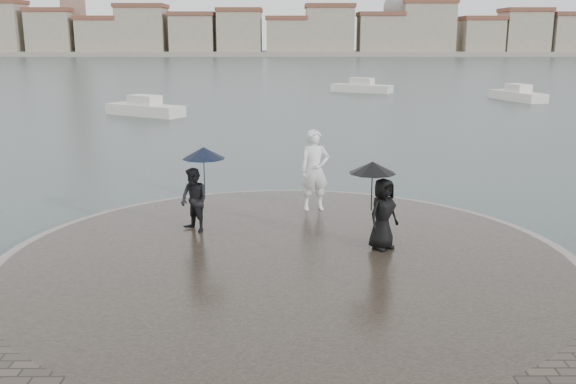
{
  "coord_description": "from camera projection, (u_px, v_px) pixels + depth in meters",
  "views": [
    {
      "loc": [
        -0.04,
        -9.59,
        4.95
      ],
      "look_at": [
        0.0,
        4.8,
        1.45
      ],
      "focal_mm": 40.0,
      "sensor_mm": 36.0,
      "label": 1
    }
  ],
  "objects": [
    {
      "name": "boats",
      "position": [
        355.0,
        97.0,
        50.03
      ],
      "size": [
        31.73,
        21.7,
        1.5
      ],
      "color": "silver",
      "rests_on": "ground"
    },
    {
      "name": "visitor_left",
      "position": [
        197.0,
        186.0,
        15.31
      ],
      "size": [
        1.24,
        1.09,
        2.04
      ],
      "color": "black",
      "rests_on": "quay_tip"
    },
    {
      "name": "quay_tip",
      "position": [
        288.0,
        263.0,
        13.85
      ],
      "size": [
        11.9,
        11.9,
        0.36
      ],
      "primitive_type": "cylinder",
      "color": "#2D261E",
      "rests_on": "ground"
    },
    {
      "name": "visitor_right",
      "position": [
        380.0,
        200.0,
        14.02
      ],
      "size": [
        1.23,
        1.06,
        1.95
      ],
      "color": "black",
      "rests_on": "quay_tip"
    },
    {
      "name": "ground",
      "position": [
        289.0,
        347.0,
        10.49
      ],
      "size": [
        400.0,
        400.0,
        0.0
      ],
      "primitive_type": "plane",
      "color": "#2B3835",
      "rests_on": "ground"
    },
    {
      "name": "kerb_ring",
      "position": [
        288.0,
        264.0,
        13.85
      ],
      "size": [
        12.5,
        12.5,
        0.32
      ],
      "primitive_type": "cylinder",
      "color": "gray",
      "rests_on": "ground"
    },
    {
      "name": "far_skyline",
      "position": [
        262.0,
        34.0,
        165.31
      ],
      "size": [
        260.0,
        20.0,
        37.0
      ],
      "color": "gray",
      "rests_on": "ground"
    },
    {
      "name": "statue",
      "position": [
        315.0,
        170.0,
        17.23
      ],
      "size": [
        0.87,
        0.66,
        2.18
      ],
      "primitive_type": "imported",
      "rotation": [
        0.0,
        0.0,
        0.18
      ],
      "color": "white",
      "rests_on": "quay_tip"
    }
  ]
}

